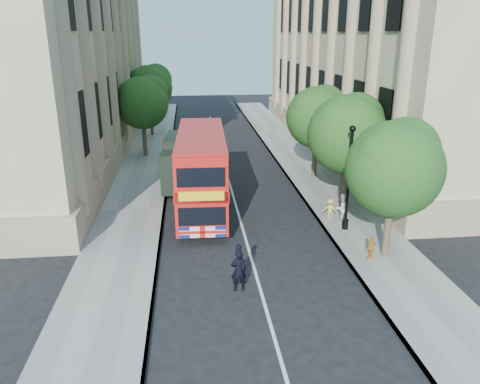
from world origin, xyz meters
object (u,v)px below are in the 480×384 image
object	(u,v)px
woman_pedestrian	(342,208)
lamp_post	(348,183)
double_decker_bus	(202,170)
box_van	(184,164)
police_constable	(239,271)

from	to	relation	value
woman_pedestrian	lamp_post	bearing A→B (deg)	68.96
double_decker_bus	box_van	xyz separation A→B (m)	(-1.01, 4.31, -0.81)
police_constable	box_van	bearing A→B (deg)	-83.19
box_van	police_constable	bearing A→B (deg)	-76.02
lamp_post	police_constable	world-z (taller)	lamp_post
lamp_post	box_van	world-z (taller)	lamp_post
woman_pedestrian	box_van	bearing A→B (deg)	-57.15
double_decker_bus	woman_pedestrian	bearing A→B (deg)	-19.19
double_decker_bus	police_constable	xyz separation A→B (m)	(1.07, -8.57, -1.52)
box_van	woman_pedestrian	size ratio (longest dim) A/B	3.71
lamp_post	double_decker_bus	world-z (taller)	lamp_post
lamp_post	box_van	distance (m)	11.20
police_constable	woman_pedestrian	distance (m)	8.33
lamp_post	woman_pedestrian	xyz separation A→B (m)	(0.08, 0.87, -1.63)
double_decker_bus	woman_pedestrian	xyz separation A→B (m)	(6.98, -2.70, -1.47)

